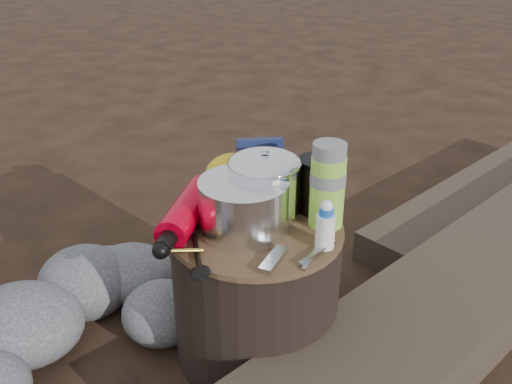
% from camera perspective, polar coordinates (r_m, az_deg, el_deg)
% --- Properties ---
extents(ground, '(60.00, 60.00, 0.00)m').
position_cam_1_polar(ground, '(1.64, 0.00, -15.10)').
color(ground, black).
rests_on(ground, ground).
extents(stump, '(0.42, 0.42, 0.39)m').
position_cam_1_polar(stump, '(1.51, 0.00, -9.71)').
color(stump, black).
rests_on(stump, ground).
extents(rock_ring, '(0.47, 1.02, 0.20)m').
position_cam_1_polar(rock_ring, '(1.52, -19.26, -15.83)').
color(rock_ring, '#56565B').
rests_on(rock_ring, ground).
extents(log_main, '(1.41, 1.80, 0.17)m').
position_cam_1_polar(log_main, '(1.86, 20.96, -8.12)').
color(log_main, '#3E3227').
rests_on(log_main, ground).
extents(log_small, '(0.94, 1.18, 0.11)m').
position_cam_1_polar(log_small, '(2.42, 21.08, -0.36)').
color(log_small, '#3E3227').
rests_on(log_small, ground).
extents(foil_windscreen, '(0.21, 0.21, 0.13)m').
position_cam_1_polar(foil_windscreen, '(1.36, -1.22, -1.39)').
color(foil_windscreen, white).
rests_on(foil_windscreen, stump).
extents(camping_pot, '(0.17, 0.17, 0.17)m').
position_cam_1_polar(camping_pot, '(1.41, 0.83, 0.64)').
color(camping_pot, white).
rests_on(camping_pot, stump).
extents(fuel_bottle, '(0.09, 0.32, 0.08)m').
position_cam_1_polar(fuel_bottle, '(1.40, -6.74, -1.91)').
color(fuel_bottle, red).
rests_on(fuel_bottle, stump).
extents(thermos, '(0.08, 0.08, 0.21)m').
position_cam_1_polar(thermos, '(1.38, 6.98, 0.63)').
color(thermos, '#91DA3E').
rests_on(thermos, stump).
extents(travel_mug, '(0.09, 0.09, 0.14)m').
position_cam_1_polar(travel_mug, '(1.46, 5.91, 0.67)').
color(travel_mug, black).
rests_on(travel_mug, stump).
extents(stuff_sack, '(0.17, 0.14, 0.11)m').
position_cam_1_polar(stuff_sack, '(1.53, -1.89, 1.67)').
color(stuff_sack, yellow).
rests_on(stuff_sack, stump).
extents(food_pouch, '(0.12, 0.06, 0.15)m').
position_cam_1_polar(food_pouch, '(1.53, 0.38, 2.44)').
color(food_pouch, '#151E47').
rests_on(food_pouch, stump).
extents(multitool, '(0.05, 0.10, 0.01)m').
position_cam_1_polar(multitool, '(1.27, 1.72, -6.64)').
color(multitool, '#B5B5BA').
rests_on(multitool, stump).
extents(pot_grabber, '(0.08, 0.13, 0.01)m').
position_cam_1_polar(pot_grabber, '(1.30, 5.58, -6.00)').
color(pot_grabber, '#B5B5BA').
rests_on(pot_grabber, stump).
extents(spork, '(0.09, 0.17, 0.01)m').
position_cam_1_polar(spork, '(1.31, -5.77, -5.85)').
color(spork, black).
rests_on(spork, stump).
extents(squeeze_bottle, '(0.04, 0.04, 0.10)m').
position_cam_1_polar(squeeze_bottle, '(1.31, 6.79, -3.39)').
color(squeeze_bottle, white).
rests_on(squeeze_bottle, stump).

